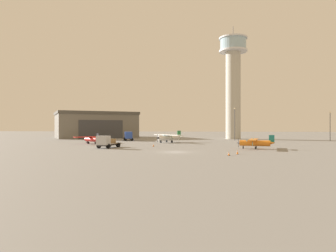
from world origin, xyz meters
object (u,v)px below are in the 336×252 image
(airplane_orange, at_px, (255,142))
(truck_flatbed_silver, at_px, (106,142))
(control_tower, at_px, (233,78))
(traffic_cone_near_right, at_px, (153,145))
(truck_box_blue, at_px, (128,135))
(traffic_cone_near_left, at_px, (237,152))
(traffic_cone_mid_apron, at_px, (229,154))
(light_post_west, at_px, (235,121))
(airplane_white, at_px, (169,137))
(airplane_red, at_px, (92,139))
(light_post_east, at_px, (330,123))

(airplane_orange, distance_m, truck_flatbed_silver, 29.97)
(control_tower, distance_m, traffic_cone_near_right, 51.69)
(truck_box_blue, bearing_deg, truck_flatbed_silver, -10.57)
(control_tower, distance_m, truck_flatbed_silver, 59.88)
(traffic_cone_near_left, bearing_deg, traffic_cone_mid_apron, -124.89)
(control_tower, bearing_deg, light_post_west, -93.69)
(truck_flatbed_silver, bearing_deg, traffic_cone_near_left, 79.43)
(light_post_west, xyz_separation_m, traffic_cone_near_left, (-4.87, -46.80, -5.67))
(control_tower, height_order, airplane_white, control_tower)
(truck_flatbed_silver, height_order, traffic_cone_mid_apron, truck_flatbed_silver)
(control_tower, relative_size, traffic_cone_near_right, 67.29)
(truck_flatbed_silver, bearing_deg, light_post_west, 153.05)
(airplane_red, distance_m, traffic_cone_near_right, 19.28)
(control_tower, distance_m, light_post_east, 34.09)
(light_post_east, relative_size, traffic_cone_near_left, 12.50)
(control_tower, relative_size, truck_box_blue, 6.70)
(airplane_red, height_order, airplane_white, airplane_white)
(traffic_cone_mid_apron, bearing_deg, light_post_east, 54.58)
(light_post_west, relative_size, traffic_cone_mid_apron, 17.28)
(airplane_red, height_order, truck_box_blue, truck_box_blue)
(airplane_white, height_order, traffic_cone_near_right, airplane_white)
(airplane_white, height_order, light_post_west, light_post_west)
(airplane_orange, xyz_separation_m, traffic_cone_mid_apron, (-6.47, -14.09, -1.00))
(traffic_cone_near_right, bearing_deg, truck_flatbed_silver, -148.35)
(airplane_white, xyz_separation_m, truck_flatbed_silver, (-10.54, -21.86, -0.27))
(control_tower, xyz_separation_m, airplane_red, (-39.07, -33.33, -20.19))
(traffic_cone_near_right, distance_m, traffic_cone_mid_apron, 23.62)
(airplane_white, distance_m, light_post_west, 24.40)
(control_tower, height_order, airplane_orange, control_tower)
(control_tower, distance_m, traffic_cone_mid_apron, 64.39)
(airplane_orange, xyz_separation_m, traffic_cone_near_right, (-21.07, 4.47, -1.01))
(airplane_red, distance_m, truck_flatbed_silver, 16.30)
(truck_flatbed_silver, bearing_deg, control_tower, 159.86)
(truck_box_blue, xyz_separation_m, traffic_cone_near_left, (28.28, -42.35, -1.25))
(airplane_red, bearing_deg, control_tower, -98.60)
(light_post_west, relative_size, light_post_east, 1.15)
(traffic_cone_mid_apron, bearing_deg, traffic_cone_near_right, 128.20)
(airplane_white, xyz_separation_m, light_post_east, (48.09, 14.48, 3.82))
(truck_flatbed_silver, bearing_deg, traffic_cone_mid_apron, 73.68)
(truck_flatbed_silver, bearing_deg, airplane_red, -136.14)
(control_tower, xyz_separation_m, traffic_cone_mid_apron, (-7.18, -60.38, -21.17))
(airplane_orange, distance_m, truck_box_blue, 45.08)
(airplane_red, relative_size, truck_box_blue, 1.32)
(light_post_east, bearing_deg, light_post_west, -179.27)
(light_post_east, bearing_deg, traffic_cone_mid_apron, -125.42)
(light_post_west, bearing_deg, airplane_orange, -89.97)
(light_post_west, bearing_deg, traffic_cone_mid_apron, -97.49)
(traffic_cone_mid_apron, bearing_deg, airplane_orange, 65.35)
(airplane_white, height_order, traffic_cone_mid_apron, airplane_white)
(light_post_west, distance_m, light_post_east, 28.71)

